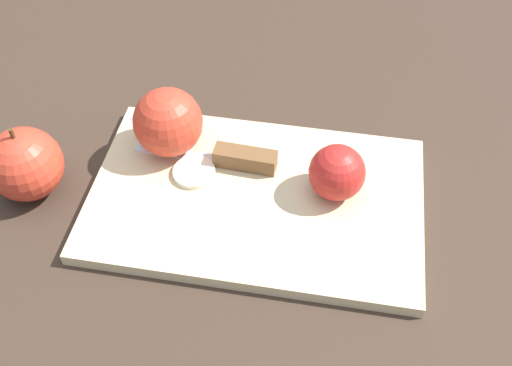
{
  "coord_description": "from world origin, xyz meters",
  "views": [
    {
      "loc": [
        -0.06,
        0.45,
        0.56
      ],
      "look_at": [
        0.0,
        0.0,
        0.04
      ],
      "focal_mm": 42.0,
      "sensor_mm": 36.0,
      "label": 1
    }
  ],
  "objects": [
    {
      "name": "apple_half_left",
      "position": [
        -0.09,
        -0.02,
        0.05
      ],
      "size": [
        0.07,
        0.07,
        0.07
      ],
      "rotation": [
        0.0,
        0.0,
        0.27
      ],
      "color": "red",
      "rests_on": "cutting_board"
    },
    {
      "name": "apple_slice",
      "position": [
        0.08,
        -0.02,
        0.02
      ],
      "size": [
        0.05,
        0.05,
        0.01
      ],
      "color": "#EFE5C6",
      "rests_on": "cutting_board"
    },
    {
      "name": "knife",
      "position": [
        0.03,
        -0.04,
        0.03
      ],
      "size": [
        0.18,
        0.03,
        0.02
      ],
      "rotation": [
        0.0,
        0.0,
        -0.09
      ],
      "color": "silver",
      "rests_on": "cutting_board"
    },
    {
      "name": "apple_half_right",
      "position": [
        0.12,
        -0.06,
        0.06
      ],
      "size": [
        0.09,
        0.09,
        0.09
      ],
      "rotation": [
        0.0,
        0.0,
        1.53
      ],
      "color": "red",
      "rests_on": "cutting_board"
    },
    {
      "name": "apple_whole",
      "position": [
        0.27,
        0.01,
        0.04
      ],
      "size": [
        0.09,
        0.09,
        0.1
      ],
      "color": "red",
      "rests_on": "ground_plane"
    },
    {
      "name": "cutting_board",
      "position": [
        0.0,
        0.0,
        0.01
      ],
      "size": [
        0.4,
        0.26,
        0.02
      ],
      "color": "#D1B789",
      "rests_on": "ground_plane"
    },
    {
      "name": "ground_plane",
      "position": [
        0.0,
        0.0,
        0.0
      ],
      "size": [
        4.0,
        4.0,
        0.0
      ],
      "primitive_type": "plane",
      "color": "#38281E"
    }
  ]
}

